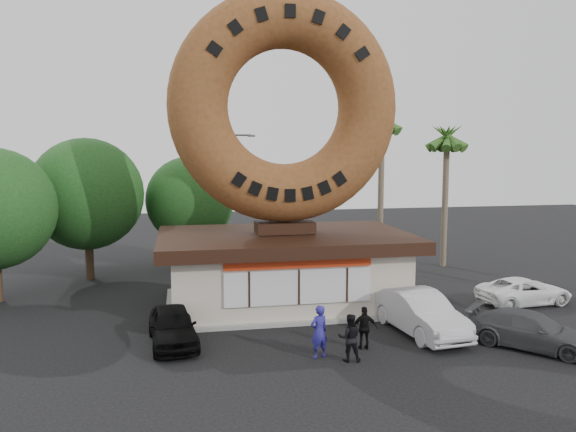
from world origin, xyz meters
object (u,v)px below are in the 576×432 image
at_px(donut_shop, 285,266).
at_px(giant_donut, 285,107).
at_px(person_right, 365,328).
at_px(street_lamp, 225,191).
at_px(person_center, 350,338).
at_px(person_left, 319,332).
at_px(car_silver, 420,313).
at_px(car_white, 524,291).
at_px(car_black, 173,326).
at_px(car_grey, 531,330).

relative_size(donut_shop, giant_donut, 1.10).
distance_m(donut_shop, person_right, 6.51).
height_order(street_lamp, person_right, street_lamp).
distance_m(giant_donut, person_center, 10.85).
height_order(person_left, car_silver, person_left).
xyz_separation_m(person_left, car_white, (10.83, 4.69, -0.31)).
distance_m(giant_donut, street_lamp, 11.08).
bearing_deg(car_black, giant_donut, 36.04).
distance_m(street_lamp, car_white, 17.86).
xyz_separation_m(car_silver, car_grey, (3.22, -2.27, -0.17)).
xyz_separation_m(street_lamp, person_left, (1.78, -16.73, -3.57)).
height_order(donut_shop, street_lamp, street_lamp).
relative_size(giant_donut, person_center, 6.33).
distance_m(donut_shop, street_lamp, 10.54).
relative_size(person_center, car_white, 0.37).
relative_size(donut_shop, person_right, 7.29).
xyz_separation_m(street_lamp, person_center, (2.70, -17.20, -3.68)).
distance_m(giant_donut, car_grey, 13.33).
bearing_deg(giant_donut, car_white, -10.76).
bearing_deg(person_center, car_white, -142.28).
bearing_deg(person_right, car_white, -148.80).
bearing_deg(car_white, person_right, 108.42).
bearing_deg(person_center, car_grey, -170.16).
xyz_separation_m(giant_donut, car_white, (10.75, -2.04, -8.27)).
xyz_separation_m(person_center, person_right, (0.85, 0.98, -0.03)).
relative_size(street_lamp, person_center, 4.99).
bearing_deg(car_white, donut_shop, 72.95).
distance_m(donut_shop, car_grey, 10.53).
height_order(person_left, person_center, person_left).
distance_m(person_center, car_grey, 6.72).
height_order(person_center, car_black, person_center).
bearing_deg(person_left, car_grey, 156.88).
xyz_separation_m(person_left, person_center, (0.93, -0.47, -0.11)).
bearing_deg(car_grey, car_silver, 102.68).
bearing_deg(person_left, person_center, 133.82).
distance_m(person_left, person_right, 1.86).
xyz_separation_m(person_left, car_grey, (7.65, -0.52, -0.28)).
bearing_deg(car_white, person_center, 111.14).
distance_m(person_center, person_right, 1.30).
xyz_separation_m(giant_donut, car_black, (-4.96, -4.44, -8.19)).
relative_size(donut_shop, car_black, 2.81).
xyz_separation_m(donut_shop, car_grey, (7.57, -7.23, -1.13)).
bearing_deg(person_right, donut_shop, -68.25).
distance_m(donut_shop, giant_donut, 7.11).
relative_size(street_lamp, car_white, 1.84).
height_order(street_lamp, car_silver, street_lamp).
relative_size(donut_shop, car_silver, 2.29).
bearing_deg(person_center, person_right, -120.91).
height_order(person_center, car_white, person_center).
xyz_separation_m(person_right, car_black, (-6.66, 1.79, -0.09)).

